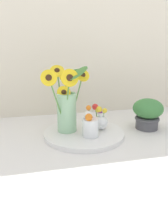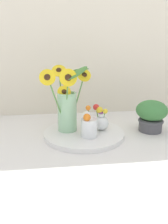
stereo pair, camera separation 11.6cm
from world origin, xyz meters
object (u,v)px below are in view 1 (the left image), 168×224
mason_jar_sunflowers (67,104)px  serving_tray (84,133)px  potted_plant (148,113)px  vase_bulb_right (100,120)px  vase_small_center (90,125)px

mason_jar_sunflowers → serving_tray: bearing=-18.9°
serving_tray → potted_plant: potted_plant is taller
vase_bulb_right → potted_plant: size_ratio=0.79×
serving_tray → mason_jar_sunflowers: bearing=161.1°
mason_jar_sunflowers → vase_small_center: 0.17m
serving_tray → vase_small_center: bearing=-77.9°
serving_tray → potted_plant: 0.40m
serving_tray → mason_jar_sunflowers: mason_jar_sunflowers is taller
mason_jar_sunflowers → vase_small_center: mason_jar_sunflowers is taller
vase_small_center → potted_plant: potted_plant is taller
potted_plant → serving_tray: bearing=-176.5°
vase_small_center → vase_bulb_right: 0.12m
serving_tray → vase_small_center: vase_small_center is taller
vase_small_center → potted_plant: size_ratio=0.85×
serving_tray → vase_bulb_right: (0.10, 0.01, 0.07)m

